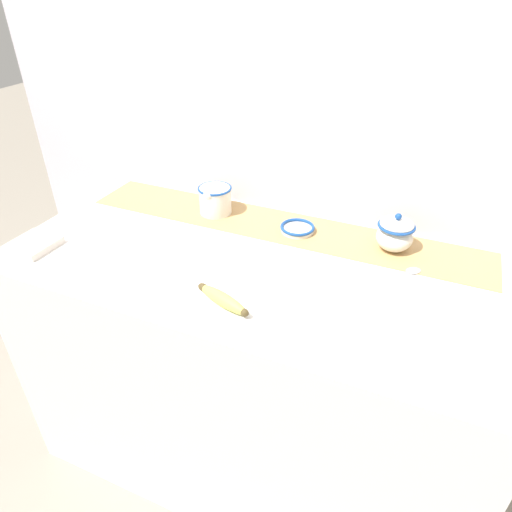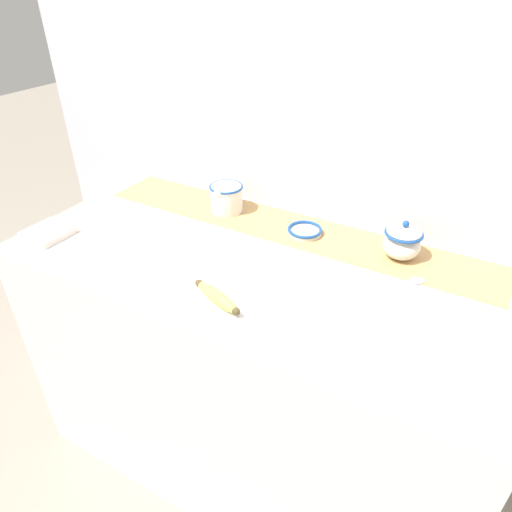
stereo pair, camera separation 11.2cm
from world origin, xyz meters
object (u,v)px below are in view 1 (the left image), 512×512
at_px(sugar_bowl, 395,234).
at_px(spoon, 410,271).
at_px(cream_pitcher, 215,199).
at_px(napkin_stack, 34,244).
at_px(banana, 223,299).
at_px(small_dish, 297,228).

relative_size(sugar_bowl, spoon, 0.78).
distance_m(cream_pitcher, spoon, 0.68).
bearing_deg(napkin_stack, spoon, 16.69).
bearing_deg(sugar_bowl, napkin_stack, -157.20).
relative_size(banana, spoon, 1.13).
relative_size(sugar_bowl, napkin_stack, 0.95).
distance_m(cream_pitcher, small_dish, 0.31).
relative_size(cream_pitcher, banana, 0.76).
bearing_deg(banana, sugar_bowl, 51.28).
height_order(sugar_bowl, spoon, sugar_bowl).
height_order(cream_pitcher, banana, cream_pitcher).
relative_size(cream_pitcher, napkin_stack, 1.05).
bearing_deg(small_dish, spoon, -13.67).
relative_size(sugar_bowl, banana, 0.69).
xyz_separation_m(banana, napkin_stack, (-0.66, 0.02, -0.01)).
xyz_separation_m(sugar_bowl, napkin_stack, (-1.01, -0.42, -0.05)).
height_order(cream_pitcher, napkin_stack, cream_pitcher).
distance_m(sugar_bowl, small_dish, 0.30).
distance_m(cream_pitcher, sugar_bowl, 0.60).
height_order(cream_pitcher, small_dish, cream_pitcher).
xyz_separation_m(small_dish, napkin_stack, (-0.71, -0.41, -0.00)).
bearing_deg(banana, napkin_stack, 178.56).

